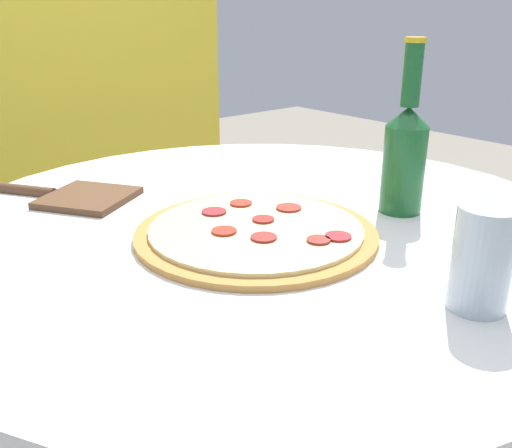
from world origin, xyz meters
The scene contains 6 objects.
table centered at (0.00, 0.00, 0.60)m, with size 1.07×1.07×0.76m.
fence_panel centered at (0.00, 0.98, 0.70)m, with size 1.26×0.04×1.40m.
pizza centered at (-0.05, -0.05, 0.77)m, with size 0.36×0.36×0.02m.
beer_bottle centered at (0.20, -0.12, 0.86)m, with size 0.07×0.07×0.28m.
pizza_paddle centered at (-0.19, 0.30, 0.77)m, with size 0.22×0.29×0.02m.
drinking_glass centered at (0.00, -0.37, 0.82)m, with size 0.07×0.07×0.12m.
Camera 1 is at (-0.56, -0.65, 1.08)m, focal length 40.00 mm.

